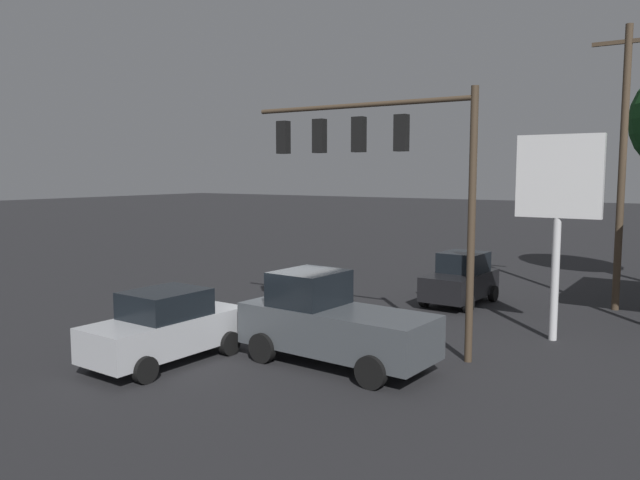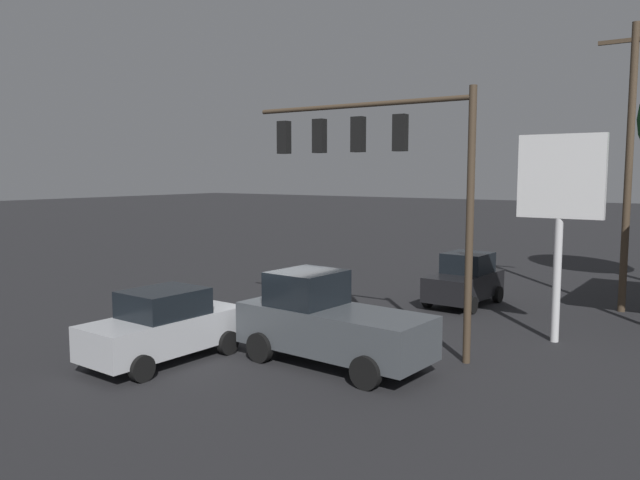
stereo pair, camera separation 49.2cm
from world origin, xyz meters
name	(u,v)px [view 2 (the right image)]	position (x,y,z in m)	size (l,w,h in m)	color
ground_plane	(280,351)	(0.00, 0.00, 0.00)	(200.00, 200.00, 0.00)	#262628
traffic_signal_assembly	(378,157)	(-1.99, -2.00, 5.46)	(6.99, 0.43, 7.21)	#473828
utility_pole	(629,162)	(-7.03, -11.04, 5.38)	(2.40, 0.26, 10.19)	#473828
price_sign	(561,189)	(-6.11, -5.46, 4.55)	(2.44, 0.27, 6.12)	silver
sedan_far	(164,326)	(1.95, 2.47, 0.95)	(2.21, 4.47, 1.93)	silver
hatchback_crossing	(465,280)	(-1.90, -8.92, 0.95)	(2.09, 3.87, 1.97)	black
pickup_parked	(329,323)	(-1.81, 0.19, 1.11)	(5.31, 2.51, 2.40)	#474C51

